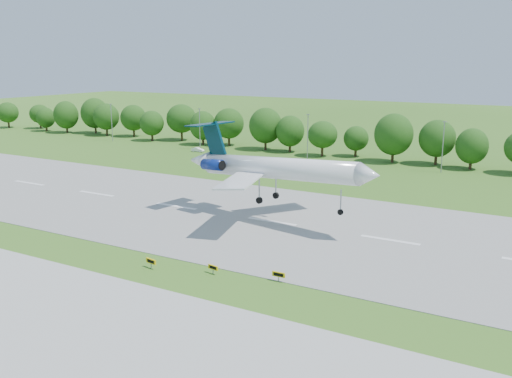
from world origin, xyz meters
name	(u,v)px	position (x,y,z in m)	size (l,w,h in m)	color
ground	(181,269)	(0.00, 0.00, 0.00)	(600.00, 600.00, 0.00)	#2C5516
runway	(272,222)	(0.00, 25.00, 0.04)	(400.00, 45.00, 0.08)	gray
taxiway	(73,323)	(0.00, -18.00, 0.04)	(400.00, 23.00, 0.08)	#ADADA8
tree_line	(393,137)	(0.00, 92.00, 6.19)	(288.40, 8.40, 10.40)	#382314
light_poles	(371,141)	(-2.50, 82.00, 6.34)	(175.90, 0.25, 12.19)	gray
airliner	(268,167)	(-0.95, 25.33, 9.20)	(38.37, 27.57, 12.50)	white
taxi_sign_left	(151,261)	(-3.45, -1.68, 0.93)	(1.80, 0.54, 1.26)	gray
taxi_sign_centre	(279,275)	(12.99, 2.53, 0.90)	(1.74, 0.24, 1.22)	gray
taxi_sign_right	(213,267)	(4.61, 0.69, 0.84)	(1.62, 0.49, 1.14)	gray
service_vehicle_a	(198,150)	(-53.24, 78.33, 0.62)	(1.32, 3.78, 1.25)	white
service_vehicle_b	(326,163)	(-12.45, 76.80, 0.56)	(1.32, 3.28, 1.12)	silver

